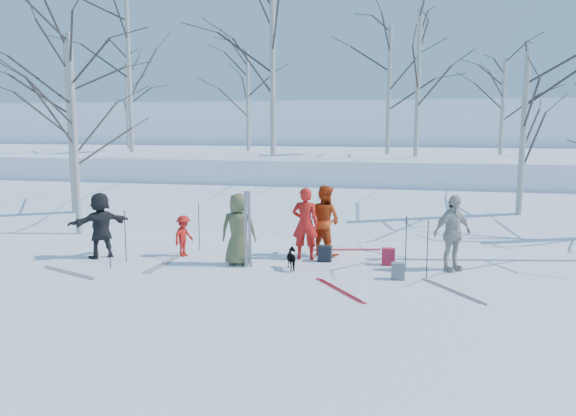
% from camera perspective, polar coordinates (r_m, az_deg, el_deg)
% --- Properties ---
extents(ground, '(120.00, 120.00, 0.00)m').
position_cam_1_polar(ground, '(13.45, -1.39, -6.40)').
color(ground, white).
rests_on(ground, ground).
extents(snow_ramp, '(70.00, 9.49, 4.12)m').
position_cam_1_polar(snow_ramp, '(20.14, 3.38, -1.00)').
color(snow_ramp, white).
rests_on(snow_ramp, ground).
extents(snow_plateau, '(70.00, 18.00, 2.20)m').
position_cam_1_polar(snow_plateau, '(29.89, 6.43, 3.68)').
color(snow_plateau, white).
rests_on(snow_plateau, ground).
extents(far_hill, '(90.00, 30.00, 6.00)m').
position_cam_1_polar(far_hill, '(50.74, 8.98, 6.68)').
color(far_hill, white).
rests_on(far_hill, ground).
extents(skier_olive_center, '(0.94, 0.67, 1.79)m').
position_cam_1_polar(skier_olive_center, '(13.90, -5.06, -2.16)').
color(skier_olive_center, '#4D5231').
rests_on(skier_olive_center, ground).
extents(skier_red_north, '(0.70, 0.48, 1.86)m').
position_cam_1_polar(skier_red_north, '(14.47, 1.75, -1.58)').
color(skier_red_north, red).
rests_on(skier_red_north, ground).
extents(skier_redor_behind, '(1.15, 1.09, 1.88)m').
position_cam_1_polar(skier_redor_behind, '(14.91, 3.74, -1.27)').
color(skier_redor_behind, '#BB370E').
rests_on(skier_redor_behind, ground).
extents(skier_red_seated, '(0.57, 0.78, 1.09)m').
position_cam_1_polar(skier_red_seated, '(15.08, -10.55, -2.80)').
color(skier_red_seated, red).
rests_on(skier_red_seated, ground).
extents(skier_cream_east, '(1.11, 1.00, 1.82)m').
position_cam_1_polar(skier_cream_east, '(13.86, 16.35, -2.46)').
color(skier_cream_east, beige).
rests_on(skier_cream_east, ground).
extents(skier_grey_west, '(1.44, 1.54, 1.73)m').
position_cam_1_polar(skier_grey_west, '(15.41, -18.50, -1.65)').
color(skier_grey_west, black).
rests_on(skier_grey_west, ground).
extents(dog, '(0.54, 0.68, 0.52)m').
position_cam_1_polar(dog, '(13.52, 0.52, -5.19)').
color(dog, black).
rests_on(dog, ground).
extents(upright_ski_left, '(0.11, 0.17, 1.90)m').
position_cam_1_polar(upright_ski_left, '(13.55, -4.30, -2.20)').
color(upright_ski_left, silver).
rests_on(upright_ski_left, ground).
extents(upright_ski_right, '(0.10, 0.23, 1.89)m').
position_cam_1_polar(upright_ski_right, '(13.55, -3.93, -2.20)').
color(upright_ski_right, silver).
rests_on(upright_ski_right, ground).
extents(ski_pair_a, '(1.55, 2.04, 0.02)m').
position_cam_1_polar(ski_pair_a, '(14.23, -21.35, -6.12)').
color(ski_pair_a, silver).
rests_on(ski_pair_a, ground).
extents(ski_pair_b, '(0.25, 1.91, 0.02)m').
position_cam_1_polar(ski_pair_b, '(14.43, -12.52, -5.55)').
color(ski_pair_b, silver).
rests_on(ski_pair_b, ground).
extents(ski_pair_c, '(1.06, 1.99, 0.02)m').
position_cam_1_polar(ski_pair_c, '(15.73, 5.95, -4.23)').
color(ski_pair_c, red).
rests_on(ski_pair_c, ground).
extents(ski_pair_d, '(1.98, 2.09, 0.02)m').
position_cam_1_polar(ski_pair_d, '(12.33, 16.43, -8.09)').
color(ski_pair_d, silver).
rests_on(ski_pair_d, ground).
extents(ski_pair_e, '(2.01, 2.09, 0.02)m').
position_cam_1_polar(ski_pair_e, '(11.95, 5.23, -8.30)').
color(ski_pair_e, red).
rests_on(ski_pair_e, ground).
extents(ski_pole_a, '(0.02, 0.02, 1.34)m').
position_cam_1_polar(ski_pole_a, '(14.74, -16.21, -2.76)').
color(ski_pole_a, black).
rests_on(ski_pole_a, ground).
extents(ski_pole_b, '(0.02, 0.02, 1.34)m').
position_cam_1_polar(ski_pole_b, '(14.24, -17.70, -3.21)').
color(ski_pole_b, black).
rests_on(ski_pole_b, ground).
extents(ski_pole_c, '(0.02, 0.02, 1.34)m').
position_cam_1_polar(ski_pole_c, '(13.56, 11.89, -3.56)').
color(ski_pole_c, black).
rests_on(ski_pole_c, ground).
extents(ski_pole_d, '(0.02, 0.02, 1.34)m').
position_cam_1_polar(ski_pole_d, '(15.50, 2.45, -1.89)').
color(ski_pole_d, black).
rests_on(ski_pole_d, ground).
extents(ski_pole_e, '(0.02, 0.02, 1.34)m').
position_cam_1_polar(ski_pole_e, '(15.67, -9.03, -1.88)').
color(ski_pole_e, black).
rests_on(ski_pole_e, ground).
extents(ski_pole_f, '(0.02, 0.02, 1.34)m').
position_cam_1_polar(ski_pole_f, '(13.04, 13.97, -4.10)').
color(ski_pole_f, black).
rests_on(ski_pole_f, ground).
extents(backpack_red, '(0.32, 0.22, 0.42)m').
position_cam_1_polar(backpack_red, '(14.19, 10.16, -4.88)').
color(backpack_red, '#AF1A31').
rests_on(backpack_red, ground).
extents(backpack_grey, '(0.30, 0.20, 0.38)m').
position_cam_1_polar(backpack_grey, '(12.93, 11.12, -6.31)').
color(backpack_grey, slate).
rests_on(backpack_grey, ground).
extents(backpack_dark, '(0.34, 0.24, 0.40)m').
position_cam_1_polar(backpack_dark, '(14.36, 3.77, -4.64)').
color(backpack_dark, black).
rests_on(backpack_dark, ground).
extents(birch_plateau_a, '(4.54, 4.54, 5.63)m').
position_cam_1_polar(birch_plateau_a, '(22.94, 13.06, 12.14)').
color(birch_plateau_a, silver).
rests_on(birch_plateau_a, snow_plateau).
extents(birch_plateau_b, '(4.37, 4.37, 5.38)m').
position_cam_1_polar(birch_plateau_b, '(24.70, 10.21, 11.65)').
color(birch_plateau_b, silver).
rests_on(birch_plateau_b, snow_plateau).
extents(birch_plateau_c, '(3.89, 3.89, 4.70)m').
position_cam_1_polar(birch_plateau_c, '(27.37, -4.10, 10.72)').
color(birch_plateau_c, silver).
rests_on(birch_plateau_c, snow_plateau).
extents(birch_plateau_d, '(3.43, 3.43, 4.04)m').
position_cam_1_polar(birch_plateau_d, '(25.75, 20.97, 9.60)').
color(birch_plateau_d, silver).
rests_on(birch_plateau_d, snow_plateau).
extents(birch_plateau_e, '(5.54, 5.54, 7.05)m').
position_cam_1_polar(birch_plateau_e, '(23.19, -1.57, 14.07)').
color(birch_plateau_e, silver).
rests_on(birch_plateau_e, snow_plateau).
extents(birch_plateau_g, '(5.62, 5.62, 7.17)m').
position_cam_1_polar(birch_plateau_g, '(27.59, -15.84, 12.97)').
color(birch_plateau_g, silver).
rests_on(birch_plateau_g, snow_plateau).
extents(birch_plateau_h, '(3.72, 3.72, 4.46)m').
position_cam_1_polar(birch_plateau_h, '(31.08, -16.02, 9.92)').
color(birch_plateau_h, silver).
rests_on(birch_plateau_h, snow_plateau).
extents(birch_edge_a, '(4.97, 4.97, 6.24)m').
position_cam_1_polar(birch_edge_a, '(18.85, -20.89, 6.90)').
color(birch_edge_a, silver).
rests_on(birch_edge_a, ground).
extents(birch_edge_d, '(5.13, 5.13, 6.48)m').
position_cam_1_polar(birch_edge_d, '(21.40, -21.22, 7.31)').
color(birch_edge_d, silver).
rests_on(birch_edge_d, ground).
extents(birch_edge_e, '(4.57, 4.57, 5.68)m').
position_cam_1_polar(birch_edge_e, '(19.14, 22.72, 5.96)').
color(birch_edge_e, silver).
rests_on(birch_edge_e, ground).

